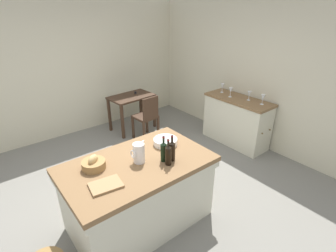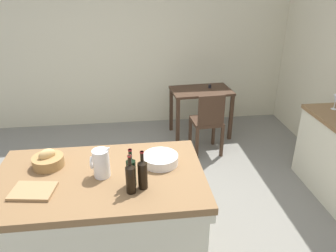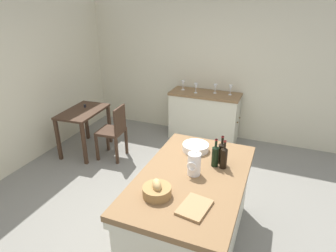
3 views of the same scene
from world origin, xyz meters
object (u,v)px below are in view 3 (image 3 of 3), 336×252
object	(u,v)px
wine_glass_left	(215,87)
wine_glass_middle	(196,86)
bread_basket	(157,190)
wine_bottle_dark	(221,152)
wine_bottle_amber	(215,155)
wine_glass_right	(183,84)
wine_glass_far_left	(231,88)
island_table	(191,208)
cutting_board	(195,207)
writing_desk	(83,117)
wine_bottle_green	(224,157)
side_cabinet	(204,116)
wash_bowl	(196,147)
pitcher	(194,164)
wooden_chair	(114,130)

from	to	relation	value
wine_glass_left	wine_glass_middle	distance (m)	0.35
bread_basket	wine_bottle_dark	world-z (taller)	wine_bottle_dark
wine_bottle_amber	wine_glass_right	bearing A→B (deg)	26.48
wine_glass_far_left	wine_glass_middle	distance (m)	0.61
island_table	cutting_board	distance (m)	0.65
writing_desk	wine_bottle_green	size ratio (longest dim) A/B	3.01
cutting_board	wine_glass_middle	distance (m)	3.14
wine_glass_left	wine_bottle_amber	bearing A→B (deg)	-166.46
side_cabinet	wash_bowl	distance (m)	2.19
side_cabinet	wine_bottle_dark	bearing A→B (deg)	-160.75
island_table	writing_desk	bearing A→B (deg)	60.24
wine_glass_middle	side_cabinet	bearing A→B (deg)	-69.94
pitcher	wine_bottle_amber	world-z (taller)	wine_bottle_amber
wash_bowl	bread_basket	world-z (taller)	bread_basket
side_cabinet	wine_glass_right	size ratio (longest dim) A/B	7.30
pitcher	wine_glass_left	xyz separation A→B (m)	(2.63, 0.42, 0.03)
wine_bottle_amber	wine_glass_middle	size ratio (longest dim) A/B	1.69
side_cabinet	pitcher	xyz separation A→B (m)	(-2.57, -0.59, 0.54)
wash_bowl	wine_glass_far_left	world-z (taller)	wine_glass_far_left
bread_basket	wine_bottle_green	xyz separation A→B (m)	(0.68, -0.44, 0.07)
wine_glass_right	island_table	bearing A→B (deg)	-158.74
pitcher	wine_glass_left	distance (m)	2.66
island_table	wine_glass_middle	xyz separation A→B (m)	(2.53, 0.75, 0.56)
wine_bottle_dark	wine_glass_right	size ratio (longest dim) A/B	1.76
wine_bottle_green	island_table	bearing A→B (deg)	135.11
side_cabinet	wine_glass_far_left	bearing A→B (deg)	-82.46
island_table	wine_glass_right	distance (m)	2.88
writing_desk	pitcher	size ratio (longest dim) A/B	3.45
wine_bottle_green	wine_glass_right	distance (m)	2.70
wash_bowl	wine_glass_right	bearing A→B (deg)	22.93
wash_bowl	wine_glass_right	xyz separation A→B (m)	(2.13, 0.90, 0.11)
island_table	wine_bottle_amber	world-z (taller)	wine_bottle_amber
cutting_board	wine_glass_right	world-z (taller)	wine_glass_right
writing_desk	wash_bowl	distance (m)	2.41
wash_bowl	wine_glass_left	world-z (taller)	wine_glass_left
side_cabinet	wine_bottle_amber	distance (m)	2.51
bread_basket	cutting_board	distance (m)	0.36
pitcher	wine_glass_far_left	size ratio (longest dim) A/B	1.52
wash_bowl	wine_bottle_green	size ratio (longest dim) A/B	0.96
cutting_board	wine_glass_middle	size ratio (longest dim) A/B	1.68
island_table	wine_bottle_dark	xyz separation A→B (m)	(0.34, -0.21, 0.53)
wine_bottle_dark	wine_glass_far_left	distance (m)	2.34
wine_bottle_green	wine_glass_right	size ratio (longest dim) A/B	1.76
side_cabinet	wooden_chair	distance (m)	1.73
wooden_chair	wine_bottle_green	distance (m)	2.33
writing_desk	wine_glass_far_left	size ratio (longest dim) A/B	5.24
wine_bottle_amber	wine_glass_left	xyz separation A→B (m)	(2.40, 0.58, 0.02)
writing_desk	pitcher	bearing A→B (deg)	-119.25
pitcher	wash_bowl	distance (m)	0.50
bread_basket	cutting_board	xyz separation A→B (m)	(-0.04, -0.36, -0.04)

